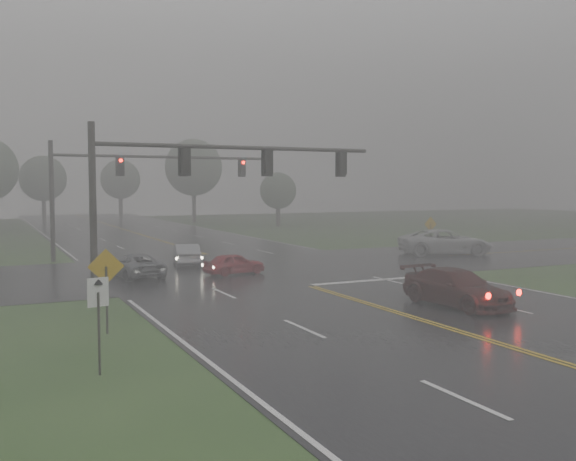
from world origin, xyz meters
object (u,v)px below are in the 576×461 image
car_grey (134,277)px  sedan_silver (186,266)px  sedan_maroon (456,306)px  sedan_red (234,275)px  signal_gantry_far (124,177)px  signal_gantry_near (188,178)px  pickup_white (445,255)px

car_grey → sedan_silver: bearing=-146.7°
sedan_maroon → sedan_red: size_ratio=1.49×
signal_gantry_far → car_grey: bearing=-98.8°
sedan_silver → sedan_maroon: bearing=119.9°
sedan_red → car_grey: size_ratio=0.76×
sedan_red → signal_gantry_far: size_ratio=0.23×
sedan_red → sedan_silver: (-1.25, 4.98, 0.00)m
car_grey → signal_gantry_far: bearing=-108.3°
sedan_silver → signal_gantry_far: 8.38m
car_grey → signal_gantry_near: size_ratio=0.34×
signal_gantry_far → sedan_maroon: bearing=-70.0°
sedan_silver → pickup_white: 18.37m
pickup_white → signal_gantry_near: signal_gantry_near is taller
sedan_red → sedan_silver: size_ratio=0.85×
car_grey → signal_gantry_far: signal_gantry_far is taller
car_grey → signal_gantry_far: size_ratio=0.31×
sedan_maroon → sedan_silver: 18.65m
pickup_white → signal_gantry_near: size_ratio=0.49×
sedan_red → pickup_white: (17.00, 2.92, 0.00)m
sedan_maroon → sedan_red: bearing=107.0°
sedan_maroon → car_grey: 17.18m
sedan_red → car_grey: car_grey is taller
car_grey → signal_gantry_far: (1.47, 9.50, 5.49)m
signal_gantry_far → signal_gantry_near: bearing=-92.0°
sedan_silver → car_grey: bearing=53.8°
sedan_maroon → sedan_silver: size_ratio=1.27×
sedan_maroon → signal_gantry_near: size_ratio=0.39×
pickup_white → signal_gantry_near: (-21.34, -8.84, 5.24)m
signal_gantry_near → signal_gantry_far: (0.58, 16.71, 0.25)m
sedan_silver → car_grey: size_ratio=0.89×
sedan_maroon → car_grey: size_ratio=1.13×
sedan_maroon → pickup_white: bearing=48.2°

